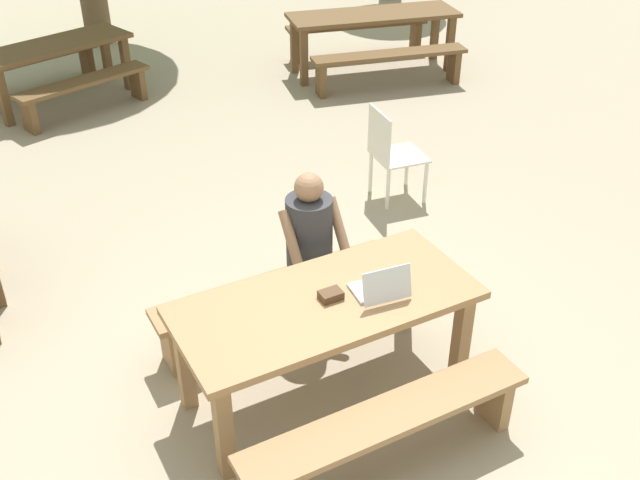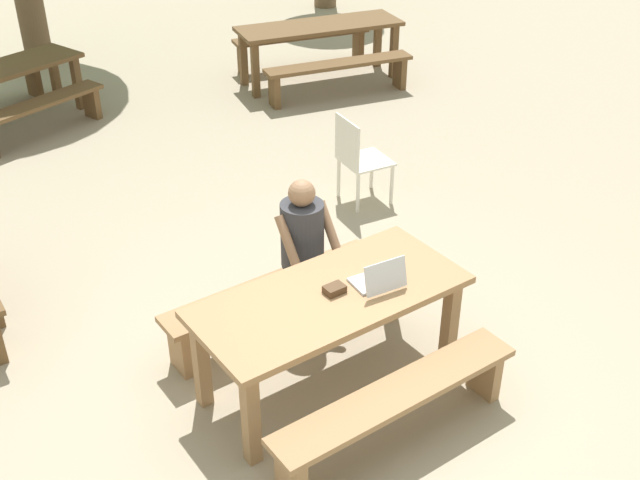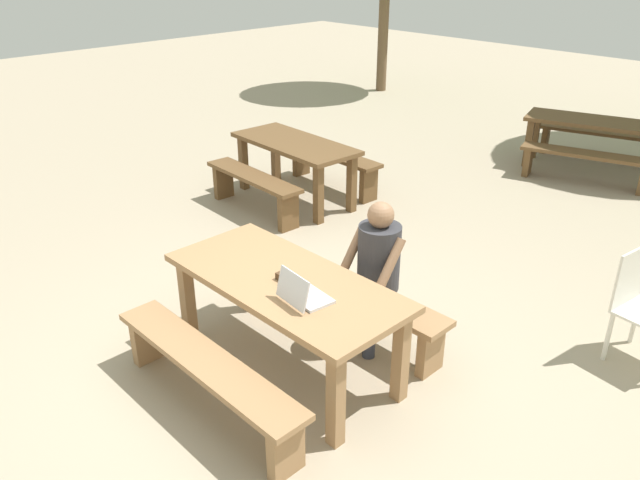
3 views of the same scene
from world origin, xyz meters
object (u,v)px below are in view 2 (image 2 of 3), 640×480
object	(u,v)px
laptop	(379,279)
plastic_chair	(358,158)
picnic_table_mid	(319,33)
small_pouch	(334,289)
picnic_table_rear	(6,77)
picnic_table_front	(330,307)
person_seated	(305,243)

from	to	relation	value
laptop	plastic_chair	world-z (taller)	laptop
laptop	picnic_table_mid	bearing A→B (deg)	-115.10
small_pouch	picnic_table_rear	world-z (taller)	small_pouch
laptop	picnic_table_mid	world-z (taller)	laptop
picnic_table_front	plastic_chair	size ratio (longest dim) A/B	2.07
plastic_chair	laptop	bearing A→B (deg)	152.87
plastic_chair	picnic_table_mid	size ratio (longest dim) A/B	0.39
laptop	person_seated	size ratio (longest dim) A/B	0.28
laptop	person_seated	xyz separation A→B (m)	(-0.05, 0.79, -0.10)
small_pouch	person_seated	distance (m)	0.72
person_seated	picnic_table_rear	distance (m)	5.25
laptop	picnic_table_rear	world-z (taller)	laptop
plastic_chair	picnic_table_mid	bearing A→B (deg)	-21.36
plastic_chair	picnic_table_mid	distance (m)	3.45
person_seated	picnic_table_mid	bearing A→B (deg)	53.51
picnic_table_front	small_pouch	xyz separation A→B (m)	(0.03, -0.01, 0.14)
plastic_chair	picnic_table_rear	world-z (taller)	plastic_chair
picnic_table_front	person_seated	xyz separation A→B (m)	(0.26, 0.67, 0.06)
picnic_table_front	small_pouch	world-z (taller)	small_pouch
small_pouch	plastic_chair	distance (m)	2.64
laptop	picnic_table_rear	bearing A→B (deg)	-76.79
plastic_chair	picnic_table_mid	world-z (taller)	plastic_chair
picnic_table_mid	plastic_chair	bearing A→B (deg)	-106.38
laptop	picnic_table_front	bearing A→B (deg)	-14.41
picnic_table_mid	picnic_table_rear	bearing A→B (deg)	179.45
picnic_table_rear	plastic_chair	bearing A→B (deg)	-78.18
person_seated	picnic_table_mid	world-z (taller)	person_seated
picnic_table_front	small_pouch	bearing A→B (deg)	-17.43
person_seated	picnic_table_rear	xyz separation A→B (m)	(-0.65, 5.21, -0.12)
small_pouch	plastic_chair	xyz separation A→B (m)	(1.73, 1.97, -0.30)
picnic_table_mid	picnic_table_rear	xyz separation A→B (m)	(-3.83, 0.91, -0.07)
laptop	picnic_table_rear	size ratio (longest dim) A/B	0.18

